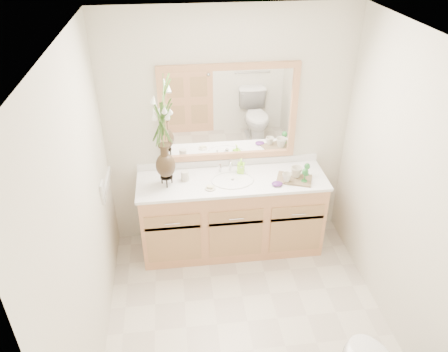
{
  "coord_description": "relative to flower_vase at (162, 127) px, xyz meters",
  "views": [
    {
      "loc": [
        -0.52,
        -2.53,
        3.07
      ],
      "look_at": [
        -0.13,
        0.65,
        1.1
      ],
      "focal_mm": 35.0,
      "sensor_mm": 36.0,
      "label": 1
    }
  ],
  "objects": [
    {
      "name": "ceiling",
      "position": [
        0.63,
        -1.0,
        0.97
      ],
      "size": [
        2.4,
        2.6,
        0.02
      ],
      "primitive_type": "cube",
      "color": "white",
      "rests_on": "wall_back"
    },
    {
      "name": "wall_left",
      "position": [
        -0.57,
        -1.0,
        -0.23
      ],
      "size": [
        0.02,
        2.6,
        2.4
      ],
      "primitive_type": "cube",
      "color": "silver",
      "rests_on": "floor"
    },
    {
      "name": "tumbler",
      "position": [
        0.17,
        0.06,
        -0.55
      ],
      "size": [
        0.08,
        0.08,
        0.1
      ],
      "primitive_type": "cylinder",
      "color": "beige",
      "rests_on": "counter"
    },
    {
      "name": "mug_right",
      "position": [
        1.24,
        -0.04,
        -0.53
      ],
      "size": [
        0.14,
        0.14,
        0.11
      ],
      "primitive_type": "imported",
      "rotation": [
        0.0,
        0.0,
        0.44
      ],
      "color": "beige",
      "rests_on": "tray"
    },
    {
      "name": "tray",
      "position": [
        1.22,
        -0.07,
        -0.59
      ],
      "size": [
        0.38,
        0.32,
        0.02
      ],
      "primitive_type": "cube",
      "rotation": [
        0.0,
        0.0,
        -0.35
      ],
      "color": "brown",
      "rests_on": "counter"
    },
    {
      "name": "mirror",
      "position": [
        0.63,
        0.28,
        -0.02
      ],
      "size": [
        1.32,
        0.04,
        0.97
      ],
      "color": "white",
      "rests_on": "wall_back"
    },
    {
      "name": "sink",
      "position": [
        0.63,
        -0.0,
        -0.65
      ],
      "size": [
        0.38,
        0.34,
        0.23
      ],
      "color": "white",
      "rests_on": "counter"
    },
    {
      "name": "wall_back",
      "position": [
        0.63,
        0.3,
        -0.23
      ],
      "size": [
        2.4,
        0.02,
        2.4
      ],
      "primitive_type": "cube",
      "color": "silver",
      "rests_on": "floor"
    },
    {
      "name": "flower_vase",
      "position": [
        0.0,
        0.0,
        0.0
      ],
      "size": [
        0.21,
        0.21,
        0.88
      ],
      "rotation": [
        0.0,
        0.0,
        -0.41
      ],
      "color": "black",
      "rests_on": "counter"
    },
    {
      "name": "goblet_front",
      "position": [
        1.3,
        -0.13,
        -0.49
      ],
      "size": [
        0.06,
        0.06,
        0.14
      ],
      "color": "#25702C",
      "rests_on": "tray"
    },
    {
      "name": "counter",
      "position": [
        0.63,
        0.02,
        -0.61
      ],
      "size": [
        1.84,
        0.57,
        0.03
      ],
      "primitive_type": "cube",
      "color": "white",
      "rests_on": "vanity"
    },
    {
      "name": "vanity",
      "position": [
        0.63,
        0.02,
        -1.03
      ],
      "size": [
        1.8,
        0.55,
        0.8
      ],
      "color": "tan",
      "rests_on": "floor"
    },
    {
      "name": "switch_plate",
      "position": [
        -0.56,
        -0.23,
        -0.45
      ],
      "size": [
        0.02,
        0.12,
        0.12
      ],
      "primitive_type": "cube",
      "color": "white",
      "rests_on": "wall_left"
    },
    {
      "name": "floor",
      "position": [
        0.63,
        -1.0,
        -1.43
      ],
      "size": [
        2.6,
        2.6,
        0.0
      ],
      "primitive_type": "plane",
      "color": "beige",
      "rests_on": "ground"
    },
    {
      "name": "soap_bottle",
      "position": [
        0.73,
        0.13,
        -0.53
      ],
      "size": [
        0.08,
        0.08,
        0.14
      ],
      "primitive_type": "imported",
      "rotation": [
        0.0,
        0.0,
        -0.31
      ],
      "color": "#9BED37",
      "rests_on": "counter"
    },
    {
      "name": "soap_dish",
      "position": [
        0.4,
        -0.13,
        -0.59
      ],
      "size": [
        0.1,
        0.1,
        0.03
      ],
      "color": "beige",
      "rests_on": "counter"
    },
    {
      "name": "purple_dish",
      "position": [
        1.03,
        -0.14,
        -0.58
      ],
      "size": [
        0.12,
        0.11,
        0.04
      ],
      "primitive_type": "ellipsoid",
      "rotation": [
        0.0,
        0.0,
        -0.24
      ],
      "color": "#56256F",
      "rests_on": "counter"
    },
    {
      "name": "mug_left",
      "position": [
        1.13,
        -0.1,
        -0.54
      ],
      "size": [
        0.09,
        0.09,
        0.09
      ],
      "primitive_type": "imported",
      "rotation": [
        0.0,
        0.0,
        0.03
      ],
      "color": "beige",
      "rests_on": "tray"
    },
    {
      "name": "wall_right",
      "position": [
        1.83,
        -1.0,
        -0.23
      ],
      "size": [
        0.02,
        2.6,
        2.4
      ],
      "primitive_type": "cube",
      "color": "silver",
      "rests_on": "floor"
    },
    {
      "name": "goblet_back",
      "position": [
        1.36,
        -0.01,
        -0.5
      ],
      "size": [
        0.06,
        0.06,
        0.13
      ],
      "color": "#25702C",
      "rests_on": "tray"
    }
  ]
}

